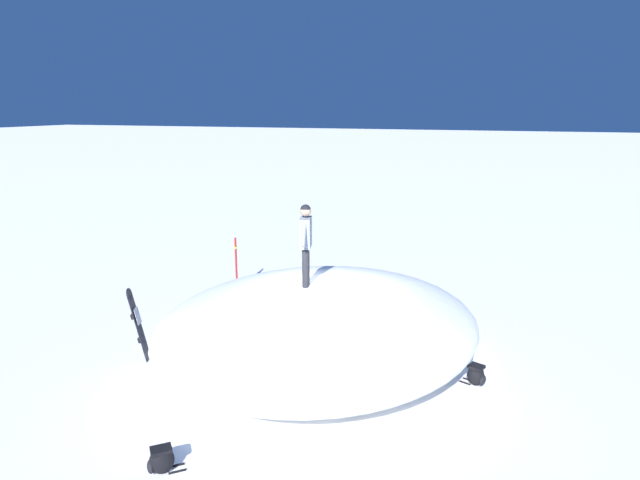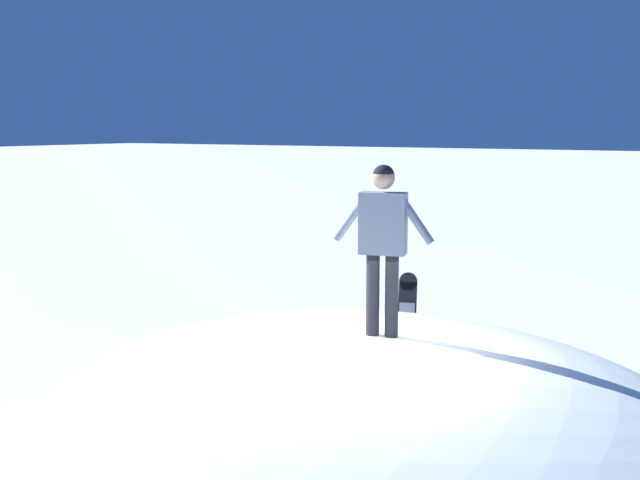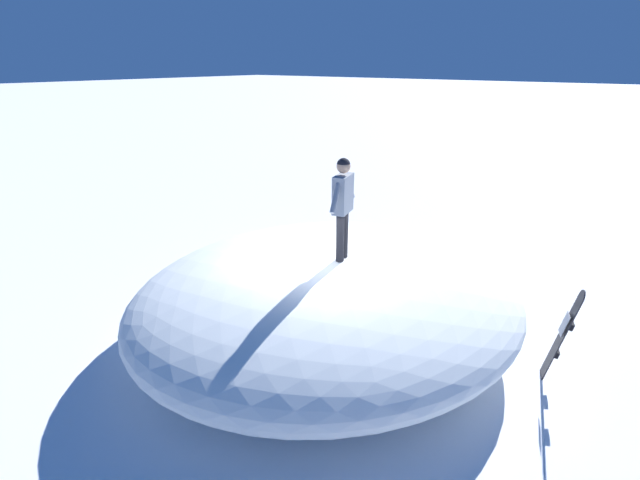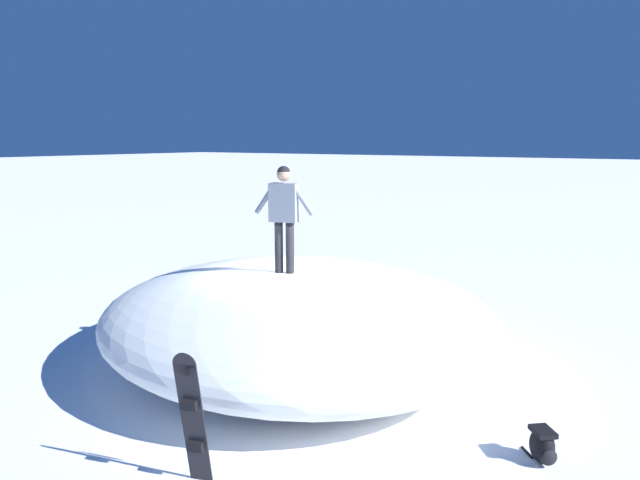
{
  "view_description": "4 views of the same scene",
  "coord_description": "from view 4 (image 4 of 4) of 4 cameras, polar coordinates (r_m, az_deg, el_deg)",
  "views": [
    {
      "loc": [
        3.63,
        -10.63,
        5.49
      ],
      "look_at": [
        0.1,
        -0.52,
        2.88
      ],
      "focal_mm": 31.0,
      "sensor_mm": 36.0,
      "label": 1
    },
    {
      "loc": [
        6.81,
        3.54,
        3.88
      ],
      "look_at": [
        0.23,
        -0.39,
        2.76
      ],
      "focal_mm": 44.4,
      "sensor_mm": 36.0,
      "label": 2
    },
    {
      "loc": [
        -4.5,
        6.01,
        4.95
      ],
      "look_at": [
        -0.25,
        0.43,
        2.16
      ],
      "focal_mm": 25.45,
      "sensor_mm": 36.0,
      "label": 3
    },
    {
      "loc": [
        -8.3,
        -5.95,
        3.92
      ],
      "look_at": [
        -0.25,
        -0.63,
        2.29
      ],
      "focal_mm": 33.8,
      "sensor_mm": 36.0,
      "label": 4
    }
  ],
  "objects": [
    {
      "name": "ground",
      "position": [
        10.94,
        -2.08,
        -11.44
      ],
      "size": [
        240.0,
        240.0,
        0.0
      ],
      "primitive_type": "plane",
      "color": "white"
    },
    {
      "name": "snow_mound",
      "position": [
        10.57,
        -2.13,
        -7.31
      ],
      "size": [
        8.89,
        9.28,
        1.71
      ],
      "primitive_type": "ellipsoid",
      "rotation": [
        0.0,
        0.0,
        1.18
      ],
      "color": "white",
      "rests_on": "ground"
    },
    {
      "name": "snowboarder_standing",
      "position": [
        9.95,
        -3.43,
        2.98
      ],
      "size": [
        0.35,
        1.05,
        1.78
      ],
      "color": "black",
      "rests_on": "snow_mound"
    },
    {
      "name": "snowboard_primary_upright",
      "position": [
        7.12,
        -12.01,
        -16.09
      ],
      "size": [
        0.43,
        0.38,
        1.67
      ],
      "color": "black",
      "rests_on": "ground"
    },
    {
      "name": "backpack_near",
      "position": [
        13.51,
        6.11,
        -6.37
      ],
      "size": [
        0.55,
        0.41,
        0.44
      ],
      "color": "black",
      "rests_on": "ground"
    },
    {
      "name": "backpack_far",
      "position": [
        8.23,
        20.32,
        -17.77
      ],
      "size": [
        0.56,
        0.53,
        0.44
      ],
      "color": "black",
      "rests_on": "ground"
    }
  ]
}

